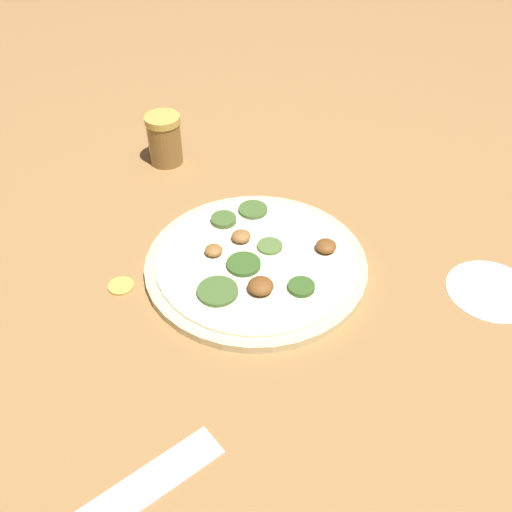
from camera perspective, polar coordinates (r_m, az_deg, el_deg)
ground_plane at (r=0.85m, az=0.00°, el=-1.11°), size 3.00×3.00×0.00m
pizza at (r=0.84m, az=-0.02°, el=-0.68°), size 0.31×0.31×0.03m
spice_jar at (r=1.06m, az=-8.70°, el=10.95°), size 0.06×0.06×0.09m
loose_cap at (r=0.84m, az=-12.75°, el=-2.71°), size 0.04×0.04×0.01m
flour_patch at (r=0.88m, az=21.50°, el=-3.06°), size 0.12×0.12×0.00m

